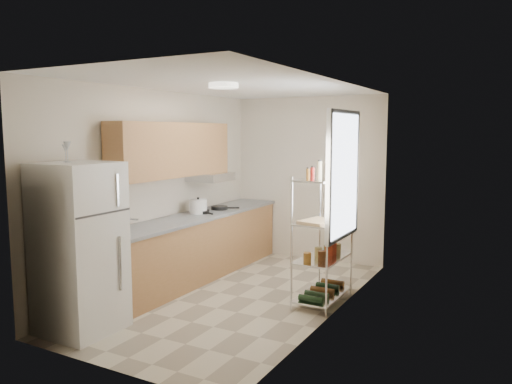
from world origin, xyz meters
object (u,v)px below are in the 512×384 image
(refrigerator, at_px, (79,248))
(cutting_board, at_px, (319,221))
(rice_cooker, at_px, (198,206))
(espresso_machine, at_px, (339,206))
(frying_pan_large, at_px, (200,212))

(refrigerator, xyz_separation_m, cutting_board, (1.89, 1.80, 0.15))
(rice_cooker, distance_m, espresso_machine, 2.07)
(rice_cooker, relative_size, frying_pan_large, 0.96)
(cutting_board, bearing_deg, espresso_machine, 79.79)
(rice_cooker, xyz_separation_m, frying_pan_large, (0.02, 0.03, -0.08))
(frying_pan_large, bearing_deg, refrigerator, -67.58)
(refrigerator, xyz_separation_m, rice_cooker, (-0.10, 2.23, 0.13))
(rice_cooker, height_order, frying_pan_large, rice_cooker)
(cutting_board, distance_m, espresso_machine, 0.48)
(refrigerator, height_order, espresso_machine, refrigerator)
(frying_pan_large, height_order, espresso_machine, espresso_machine)
(refrigerator, bearing_deg, rice_cooker, 92.47)
(frying_pan_large, xyz_separation_m, espresso_machine, (2.05, 0.01, 0.23))
(frying_pan_large, relative_size, espresso_machine, 0.93)
(cutting_board, bearing_deg, refrigerator, -136.40)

